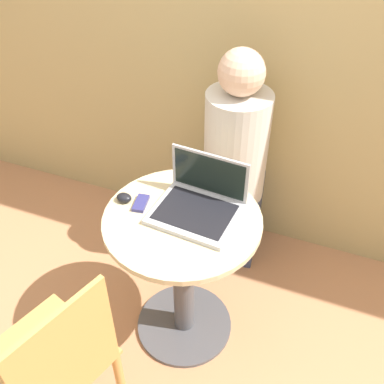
{
  "coord_description": "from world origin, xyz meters",
  "views": [
    {
      "loc": [
        0.5,
        -1.18,
        1.96
      ],
      "look_at": [
        0.02,
        0.05,
        0.84
      ],
      "focal_mm": 42.0,
      "sensor_mm": 36.0,
      "label": 1
    }
  ],
  "objects_px": {
    "person_seated": "(235,175)",
    "cell_phone": "(141,203)",
    "laptop": "(199,203)",
    "chair_empty": "(55,368)"
  },
  "relations": [
    {
      "from": "cell_phone",
      "to": "chair_empty",
      "type": "distance_m",
      "value": 0.68
    },
    {
      "from": "cell_phone",
      "to": "person_seated",
      "type": "xyz_separation_m",
      "value": [
        0.23,
        0.6,
        -0.23
      ]
    },
    {
      "from": "chair_empty",
      "to": "person_seated",
      "type": "distance_m",
      "value": 1.26
    },
    {
      "from": "cell_phone",
      "to": "person_seated",
      "type": "distance_m",
      "value": 0.68
    },
    {
      "from": "person_seated",
      "to": "cell_phone",
      "type": "bearing_deg",
      "value": -110.81
    },
    {
      "from": "laptop",
      "to": "chair_empty",
      "type": "bearing_deg",
      "value": -112.71
    },
    {
      "from": "chair_empty",
      "to": "person_seated",
      "type": "relative_size",
      "value": 0.73
    },
    {
      "from": "chair_empty",
      "to": "person_seated",
      "type": "bearing_deg",
      "value": 77.1
    },
    {
      "from": "laptop",
      "to": "cell_phone",
      "type": "xyz_separation_m",
      "value": [
        -0.23,
        -0.06,
        -0.03
      ]
    },
    {
      "from": "cell_phone",
      "to": "laptop",
      "type": "bearing_deg",
      "value": 13.55
    }
  ]
}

